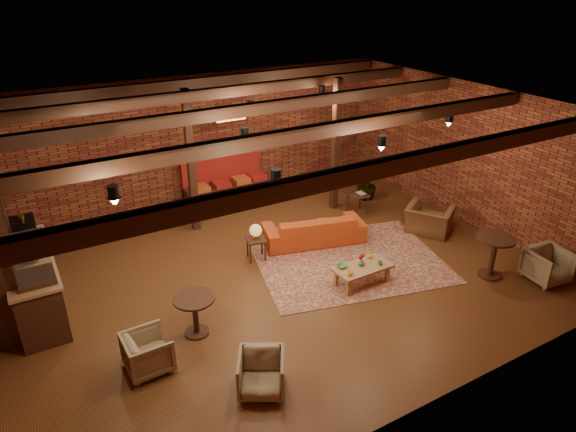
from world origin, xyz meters
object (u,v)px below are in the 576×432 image
side_table_lamp (256,233)px  armchair_b (261,372)px  armchair_a (148,351)px  armchair_right (430,215)px  round_table_right (494,250)px  coffee_table (362,268)px  round_table_left (195,309)px  armchair_far (548,264)px  sofa (314,229)px  side_table_book (358,196)px  plant_tall (369,150)px

side_table_lamp → armchair_b: size_ratio=1.20×
armchair_a → armchair_right: size_ratio=0.68×
round_table_right → armchair_right: bearing=81.7°
coffee_table → round_table_right: round_table_right is taller
round_table_left → armchair_right: size_ratio=0.72×
armchair_far → armchair_b: bearing=-175.2°
armchair_b → round_table_right: (5.22, 0.46, 0.24)m
sofa → armchair_a: armchair_a is taller
round_table_left → armchair_a: bearing=-154.7°
round_table_left → armchair_right: 5.90m
coffee_table → side_table_book: (1.84, 2.57, 0.12)m
side_table_book → plant_tall: bearing=38.9°
side_table_lamp → armchair_far: bearing=-38.1°
sofa → armchair_right: armchair_right is taller
coffee_table → round_table_left: round_table_left is taller
round_table_left → armchair_far: size_ratio=0.97×
armchair_b → armchair_right: size_ratio=0.68×
armchair_b → round_table_right: 5.24m
coffee_table → round_table_left: 3.24m
armchair_b → plant_tall: (5.45, 4.64, 0.99)m
side_table_lamp → armchair_b: 3.67m
armchair_right → armchair_a: bearing=68.5°
side_table_lamp → side_table_book: side_table_lamp is taller
round_table_right → plant_tall: (0.23, 4.18, 0.75)m
sofa → coffee_table: size_ratio=1.97×
round_table_left → plant_tall: 6.57m
side_table_lamp → armchair_right: armchair_right is taller
side_table_lamp → round_table_right: 4.61m
round_table_left → armchair_far: (6.35, -1.82, -0.11)m
side_table_lamp → armchair_a: (-2.83, -2.08, -0.27)m
coffee_table → armchair_right: (2.62, 0.95, 0.09)m
plant_tall → coffee_table: bearing=-129.1°
sofa → coffee_table: bearing=100.9°
side_table_lamp → armchair_a: size_ratio=1.19×
armchair_a → side_table_book: bearing=-66.1°
side_table_book → armchair_a: bearing=-154.6°
coffee_table → armchair_b: armchair_b is taller
sofa → armchair_a: size_ratio=3.27×
round_table_left → armchair_a: round_table_left is taller
round_table_left → armchair_right: armchair_right is taller
armchair_a → sofa: bearing=-64.9°
coffee_table → armchair_far: size_ratio=1.53×
sofa → armchair_far: 4.63m
armchair_far → plant_tall: bearing=103.1°
armchair_right → armchair_far: (0.51, -2.61, -0.06)m
side_table_lamp → plant_tall: size_ratio=0.30×
armchair_b → side_table_book: armchair_b is taller
armchair_a → armchair_far: (7.26, -1.39, 0.03)m
round_table_left → armchair_right: (5.84, 0.79, -0.05)m
side_table_lamp → round_table_left: side_table_lamp is taller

